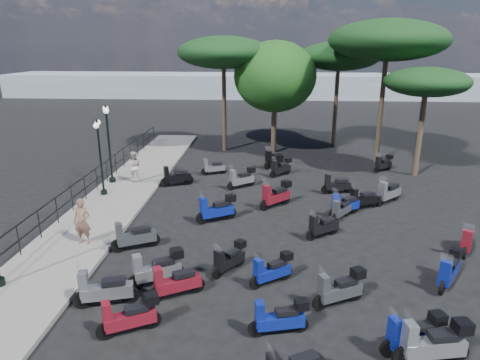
# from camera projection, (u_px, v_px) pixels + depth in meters

# --- Properties ---
(ground) EXTENTS (120.00, 120.00, 0.00)m
(ground) POSITION_uv_depth(u_px,v_px,m) (251.00, 240.00, 16.05)
(ground) COLOR black
(ground) RESTS_ON ground
(sidewalk) EXTENTS (3.00, 30.00, 0.15)m
(sidewalk) POSITION_uv_depth(u_px,v_px,m) (110.00, 205.00, 19.29)
(sidewalk) COLOR slate
(sidewalk) RESTS_ON ground
(railing) EXTENTS (0.04, 26.04, 1.10)m
(railing) POSITION_uv_depth(u_px,v_px,m) (78.00, 189.00, 18.92)
(railing) COLOR black
(railing) RESTS_ON sidewalk
(lamp_post_1) EXTENTS (0.48, 1.03, 3.62)m
(lamp_post_1) POSITION_uv_depth(u_px,v_px,m) (100.00, 152.00, 19.87)
(lamp_post_1) COLOR black
(lamp_post_1) RESTS_ON sidewalk
(lamp_post_2) EXTENTS (0.62, 1.12, 4.02)m
(lamp_post_2) POSITION_uv_depth(u_px,v_px,m) (109.00, 139.00, 21.58)
(lamp_post_2) COLOR black
(lamp_post_2) RESTS_ON sidewalk
(woman) EXTENTS (0.62, 0.41, 1.69)m
(woman) POSITION_uv_depth(u_px,v_px,m) (82.00, 222.00, 15.22)
(woman) COLOR brown
(woman) RESTS_ON sidewalk
(pedestrian_far) EXTENTS (0.86, 0.72, 1.61)m
(pedestrian_far) POSITION_uv_depth(u_px,v_px,m) (134.00, 167.00, 22.12)
(pedestrian_far) COLOR beige
(pedestrian_far) RESTS_ON sidewalk
(scooter_0) EXTENTS (1.51, 0.93, 1.31)m
(scooter_0) POSITION_uv_depth(u_px,v_px,m) (129.00, 316.00, 10.77)
(scooter_0) COLOR black
(scooter_0) RESTS_ON ground
(scooter_1) EXTENTS (1.76, 0.75, 1.43)m
(scooter_1) POSITION_uv_depth(u_px,v_px,m) (104.00, 290.00, 11.91)
(scooter_1) COLOR black
(scooter_1) RESTS_ON ground
(scooter_2) EXTENTS (1.55, 0.97, 1.36)m
(scooter_2) POSITION_uv_depth(u_px,v_px,m) (175.00, 283.00, 12.31)
(scooter_2) COLOR black
(scooter_2) RESTS_ON ground
(scooter_3) EXTENTS (1.60, 0.95, 1.39)m
(scooter_3) POSITION_uv_depth(u_px,v_px,m) (134.00, 237.00, 15.20)
(scooter_3) COLOR black
(scooter_3) RESTS_ON ground
(scooter_4) EXTENTS (1.62, 0.89, 1.37)m
(scooter_4) POSITION_uv_depth(u_px,v_px,m) (176.00, 177.00, 22.00)
(scooter_4) COLOR black
(scooter_4) RESTS_ON ground
(scooter_5) EXTENTS (1.41, 0.74, 1.19)m
(scooter_5) POSITION_uv_depth(u_px,v_px,m) (213.00, 168.00, 23.91)
(scooter_5) COLOR black
(scooter_5) RESTS_ON ground
(scooter_6) EXTENTS (1.56, 0.62, 1.26)m
(scooter_6) POSITION_uv_depth(u_px,v_px,m) (279.00, 318.00, 10.74)
(scooter_6) COLOR black
(scooter_6) RESTS_ON ground
(scooter_7) EXTENTS (1.62, 1.05, 1.41)m
(scooter_7) POSITION_uv_depth(u_px,v_px,m) (157.00, 269.00, 12.95)
(scooter_7) COLOR black
(scooter_7) RESTS_ON ground
(scooter_8) EXTENTS (1.04, 1.29, 1.21)m
(scooter_8) POSITION_uv_depth(u_px,v_px,m) (229.00, 259.00, 13.71)
(scooter_8) COLOR black
(scooter_8) RESTS_ON ground
(scooter_9) EXTENTS (1.62, 1.08, 1.42)m
(scooter_9) POSITION_uv_depth(u_px,v_px,m) (217.00, 209.00, 17.59)
(scooter_9) COLOR black
(scooter_9) RESTS_ON ground
(scooter_10) EXTENTS (1.40, 1.12, 1.31)m
(scooter_10) POSITION_uv_depth(u_px,v_px,m) (242.00, 179.00, 21.68)
(scooter_10) COLOR black
(scooter_10) RESTS_ON ground
(scooter_11) EXTENTS (1.16, 1.49, 1.41)m
(scooter_11) POSITION_uv_depth(u_px,v_px,m) (274.00, 159.00, 25.28)
(scooter_11) COLOR black
(scooter_11) RESTS_ON ground
(scooter_13) EXTENTS (1.34, 1.02, 1.23)m
(scooter_13) POSITION_uv_depth(u_px,v_px,m) (272.00, 270.00, 13.01)
(scooter_13) COLOR black
(scooter_13) RESTS_ON ground
(scooter_14) EXTENTS (1.35, 0.99, 1.25)m
(scooter_14) POSITION_uv_depth(u_px,v_px,m) (322.00, 227.00, 16.16)
(scooter_14) COLOR black
(scooter_14) RESTS_ON ground
(scooter_15) EXTENTS (1.44, 1.40, 1.46)m
(scooter_15) POSITION_uv_depth(u_px,v_px,m) (276.00, 195.00, 19.14)
(scooter_15) COLOR black
(scooter_15) RESTS_ON ground
(scooter_16) EXTENTS (0.99, 1.24, 1.19)m
(scooter_16) POSITION_uv_depth(u_px,v_px,m) (341.00, 210.00, 17.83)
(scooter_16) COLOR black
(scooter_16) RESTS_ON ground
(scooter_17) EXTENTS (1.23, 1.16, 1.23)m
(scooter_17) POSITION_uv_depth(u_px,v_px,m) (281.00, 168.00, 23.70)
(scooter_17) COLOR black
(scooter_17) RESTS_ON ground
(scooter_18) EXTENTS (1.83, 0.66, 1.46)m
(scooter_18) POSITION_uv_depth(u_px,v_px,m) (433.00, 344.00, 9.71)
(scooter_18) COLOR black
(scooter_18) RESTS_ON ground
(scooter_19) EXTENTS (1.62, 0.74, 1.32)m
(scooter_19) POSITION_uv_depth(u_px,v_px,m) (414.00, 335.00, 10.09)
(scooter_19) COLOR black
(scooter_19) RESTS_ON ground
(scooter_20) EXTENTS (1.55, 0.96, 1.34)m
(scooter_20) POSITION_uv_depth(u_px,v_px,m) (340.00, 289.00, 11.95)
(scooter_20) COLOR black
(scooter_20) RESTS_ON ground
(scooter_21) EXTENTS (1.44, 1.08, 1.35)m
(scooter_21) POSITION_uv_depth(u_px,v_px,m) (344.00, 206.00, 18.17)
(scooter_21) COLOR black
(scooter_21) RESTS_ON ground
(scooter_22) EXTENTS (1.38, 1.34, 1.45)m
(scooter_22) POSITION_uv_depth(u_px,v_px,m) (388.00, 193.00, 19.61)
(scooter_22) COLOR black
(scooter_22) RESTS_ON ground
(scooter_23) EXTENTS (1.59, 0.58, 1.27)m
(scooter_23) POSITION_uv_depth(u_px,v_px,m) (336.00, 185.00, 20.88)
(scooter_23) COLOR black
(scooter_23) RESTS_ON ground
(scooter_24) EXTENTS (1.10, 1.45, 1.33)m
(scooter_24) POSITION_uv_depth(u_px,v_px,m) (449.00, 271.00, 12.92)
(scooter_24) COLOR black
(scooter_24) RESTS_ON ground
(scooter_26) EXTENTS (0.90, 1.51, 1.31)m
(scooter_26) POSITION_uv_depth(u_px,v_px,m) (467.00, 241.00, 14.99)
(scooter_26) COLOR black
(scooter_26) RESTS_ON ground
(scooter_27) EXTENTS (1.53, 0.87, 1.31)m
(scooter_27) POSITION_uv_depth(u_px,v_px,m) (362.00, 200.00, 18.90)
(scooter_27) COLOR black
(scooter_27) RESTS_ON ground
(scooter_28) EXTENTS (1.24, 1.06, 1.19)m
(scooter_28) POSITION_uv_depth(u_px,v_px,m) (383.00, 164.00, 24.51)
(scooter_28) COLOR black
(scooter_28) RESTS_ON ground
(broadleaf_tree) EXTENTS (5.33, 5.33, 7.27)m
(broadleaf_tree) POSITION_uv_depth(u_px,v_px,m) (275.00, 77.00, 27.42)
(broadleaf_tree) COLOR #38281E
(broadleaf_tree) RESTS_ON ground
(pine_0) EXTENTS (5.54, 5.54, 7.17)m
(pine_0) POSITION_uv_depth(u_px,v_px,m) (339.00, 57.00, 28.91)
(pine_0) COLOR #38281E
(pine_0) RESTS_ON ground
(pine_1) EXTENTS (6.84, 6.84, 8.41)m
(pine_1) POSITION_uv_depth(u_px,v_px,m) (388.00, 40.00, 24.52)
(pine_1) COLOR #38281E
(pine_1) RESTS_ON ground
(pine_2) EXTENTS (5.96, 5.96, 7.52)m
(pine_2) POSITION_uv_depth(u_px,v_px,m) (224.00, 53.00, 27.44)
(pine_2) COLOR #38281E
(pine_2) RESTS_ON ground
(pine_3) EXTENTS (4.40, 4.40, 5.89)m
(pine_3) POSITION_uv_depth(u_px,v_px,m) (427.00, 82.00, 22.32)
(pine_3) COLOR #38281E
(pine_3) RESTS_ON ground
(distant_hills) EXTENTS (70.00, 8.00, 3.00)m
(distant_hills) POSITION_uv_depth(u_px,v_px,m) (265.00, 85.00, 58.34)
(distant_hills) COLOR gray
(distant_hills) RESTS_ON ground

